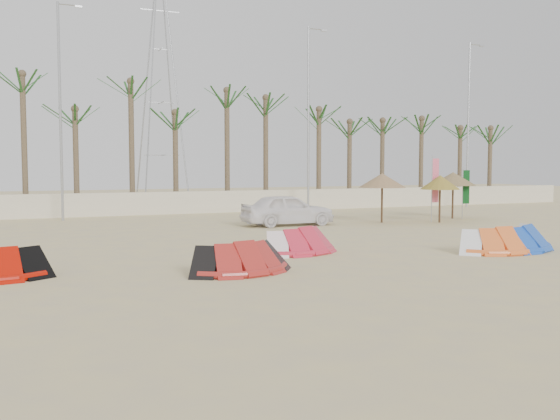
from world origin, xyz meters
name	(u,v)px	position (x,y,z in m)	size (l,w,h in m)	color
ground	(374,276)	(0.00, 0.00, 0.00)	(120.00, 120.00, 0.00)	#D4BF79
boundary_wall	(169,203)	(0.00, 22.00, 0.65)	(60.00, 0.30, 1.30)	beige
palm_line	(173,105)	(0.67, 23.50, 6.44)	(52.00, 4.00, 7.70)	brown
lamp_b	(61,107)	(-5.96, 20.00, 5.77)	(1.25, 0.14, 11.00)	#A5A8AD
lamp_c	(309,116)	(8.04, 20.00, 5.77)	(1.25, 0.14, 11.00)	#A5A8AD
lamp_d	(469,122)	(20.04, 20.00, 5.77)	(1.25, 0.14, 11.00)	#A5A8AD
pylon	(163,207)	(1.00, 28.00, 0.00)	(3.00, 3.00, 14.00)	#A5A8AD
kite_red_mid	(239,256)	(-2.97, 1.98, 0.42)	(3.15, 2.01, 0.90)	#A8241F
kite_red_right	(299,239)	(0.13, 4.74, 0.42)	(3.40, 2.45, 0.90)	red
kite_orange	(495,239)	(6.05, 2.21, 0.42)	(3.07, 1.63, 0.90)	orange
kite_blue	(512,236)	(7.11, 2.54, 0.42)	(4.00, 2.75, 0.90)	blue
parasol_left	(382,180)	(8.36, 12.52, 2.09)	(2.35, 2.35, 2.44)	#4C331E
parasol_mid	(440,182)	(10.98, 11.37, 1.99)	(1.95, 1.95, 2.35)	#4C331E
parasol_right	(453,179)	(13.12, 13.01, 2.11)	(2.40, 2.40, 2.47)	#4C331E
flag_pink	(435,182)	(10.88, 11.64, 1.99)	(0.45, 0.05, 3.35)	#A5A8AD
flag_green	(465,188)	(13.60, 12.61, 1.61)	(0.45, 0.04, 2.72)	#A5A8AD
car	(288,210)	(3.49, 13.05, 0.75)	(1.76, 4.39, 1.49)	white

